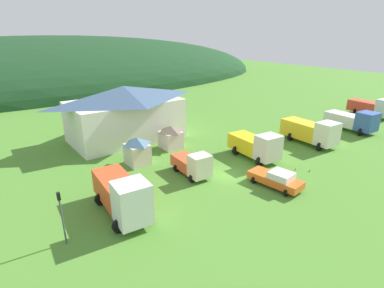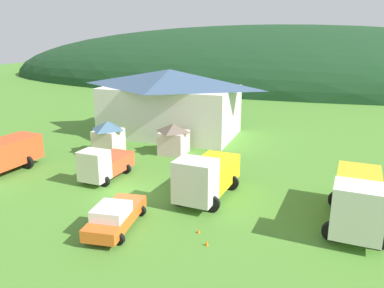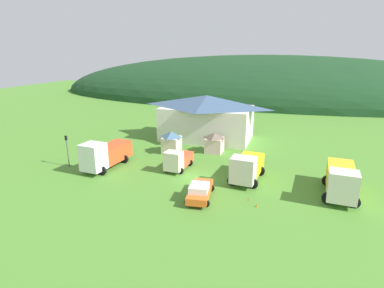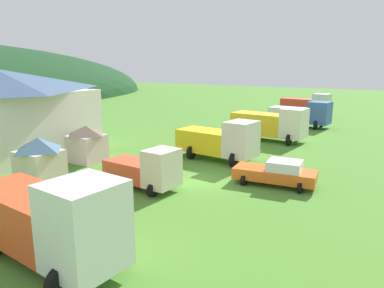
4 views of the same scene
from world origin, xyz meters
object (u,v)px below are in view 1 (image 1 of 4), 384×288
Objects in this scene: depot_building at (125,112)px; light_truck_cream at (193,164)px; flatbed_truck_yellow at (256,145)px; traffic_cone_mid_row at (310,172)px; traffic_light_west at (61,213)px; play_shed_cream at (137,151)px; heavy_rig_white at (122,194)px; box_truck_blue at (353,120)px; play_shed_pink at (171,137)px; tow_truck_silver at (372,107)px; service_pickup_orange at (276,179)px; heavy_rig_striped at (311,131)px; traffic_cone_near_pickup at (295,170)px.

light_truck_cream is (0.43, -14.53, -2.47)m from depot_building.
light_truck_cream is at bearing -90.58° from flatbed_truck_yellow.
traffic_cone_mid_row is at bearing -62.88° from depot_building.
depot_building is 3.81× the size of traffic_light_west.
heavy_rig_white is (-5.53, -8.27, 0.20)m from play_shed_cream.
light_truck_cream is 12.42m from traffic_cone_mid_row.
play_shed_cream is 18.61m from traffic_cone_mid_row.
play_shed_pink is at bearing -107.42° from box_truck_blue.
traffic_light_west reaches higher than box_truck_blue.
light_truck_cream is (8.72, 2.32, -0.56)m from heavy_rig_white.
traffic_cone_mid_row is (7.85, -14.68, -1.49)m from play_shed_pink.
traffic_light_west is at bearing -79.01° from flatbed_truck_yellow.
service_pickup_orange is (-33.79, -6.64, -0.84)m from tow_truck_silver.
play_shed_cream is at bearing -154.50° from service_pickup_orange.
traffic_light_west reaches higher than flatbed_truck_yellow.
play_shed_pink is 27.40m from box_truck_blue.
box_truck_blue is at bearing -30.37° from depot_building.
flatbed_truck_yellow is at bearing 6.31° from traffic_light_west.
light_truck_cream is 18.09m from heavy_rig_striped.
traffic_light_west reaches higher than traffic_cone_mid_row.
light_truck_cream is at bearing -89.98° from box_truck_blue.
depot_building is 3.02× the size of light_truck_cream.
light_truck_cream is at bearing -84.30° from tow_truck_silver.
box_truck_blue is 11.72× the size of traffic_cone_mid_row.
traffic_cone_near_pickup is at bearing -5.65° from traffic_light_west.
box_truck_blue is at bearing 10.37° from traffic_cone_near_pickup.
light_truck_cream is 0.95× the size of service_pickup_orange.
flatbed_truck_yellow is 19.53m from box_truck_blue.
heavy_rig_white reaches higher than traffic_cone_mid_row.
box_truck_blue is 10.85m from tow_truck_silver.
heavy_rig_white is 14.29m from service_pickup_orange.
tow_truck_silver is 1.37× the size of service_pickup_orange.
tow_truck_silver is at bearing 3.52° from traffic_light_west.
box_truck_blue is at bearing -73.05° from tow_truck_silver.
depot_building reaches higher than traffic_light_west.
box_truck_blue reaches higher than traffic_cone_mid_row.
light_truck_cream is (3.18, -5.95, -0.36)m from play_shed_cream.
traffic_cone_near_pickup is 0.79× the size of traffic_cone_mid_row.
heavy_rig_striped is 1.90× the size of traffic_light_west.
box_truck_blue is at bearing 94.86° from heavy_rig_white.
heavy_rig_white is 1.14× the size of flatbed_truck_yellow.
light_truck_cream reaches higher than service_pickup_orange.
heavy_rig_white is at bearing -84.65° from heavy_rig_striped.
traffic_light_west is (-13.06, -17.75, -1.28)m from depot_building.
depot_building is at bearing -174.96° from light_truck_cream.
traffic_cone_near_pickup is (-18.44, -3.38, -1.62)m from box_truck_blue.
heavy_rig_white reaches higher than light_truck_cream.
heavy_rig_striped reaches higher than service_pickup_orange.
traffic_light_west reaches higher than traffic_cone_near_pickup.
heavy_rig_striped reaches higher than flatbed_truck_yellow.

